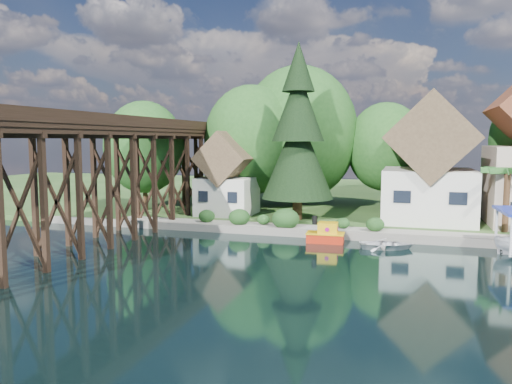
{
  "coord_description": "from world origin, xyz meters",
  "views": [
    {
      "loc": [
        5.26,
        -29.56,
        7.54
      ],
      "look_at": [
        -5.58,
        6.0,
        3.64
      ],
      "focal_mm": 35.0,
      "sensor_mm": 36.0,
      "label": 1
    }
  ],
  "objects_px": {
    "trestle_bridge": "(127,168)",
    "conifer": "(298,135)",
    "shed": "(227,179)",
    "tugboat": "(326,235)",
    "palm_tree": "(508,172)",
    "boat_white_a": "(387,243)",
    "house_left": "(429,168)"
  },
  "relations": [
    {
      "from": "house_left",
      "to": "conifer",
      "type": "xyz_separation_m",
      "value": [
        -10.99,
        -2.62,
        2.81
      ]
    },
    {
      "from": "trestle_bridge",
      "to": "tugboat",
      "type": "xyz_separation_m",
      "value": [
        15.65,
        1.33,
        -4.75
      ]
    },
    {
      "from": "conifer",
      "to": "boat_white_a",
      "type": "relative_size",
      "value": 4.2
    },
    {
      "from": "house_left",
      "to": "tugboat",
      "type": "relative_size",
      "value": 3.9
    },
    {
      "from": "conifer",
      "to": "boat_white_a",
      "type": "xyz_separation_m",
      "value": [
        8.02,
        -7.73,
        -7.57
      ]
    },
    {
      "from": "tugboat",
      "to": "boat_white_a",
      "type": "relative_size",
      "value": 0.77
    },
    {
      "from": "conifer",
      "to": "house_left",
      "type": "bearing_deg",
      "value": 13.42
    },
    {
      "from": "boat_white_a",
      "to": "house_left",
      "type": "bearing_deg",
      "value": -28.39
    },
    {
      "from": "shed",
      "to": "boat_white_a",
      "type": "height_order",
      "value": "shed"
    },
    {
      "from": "palm_tree",
      "to": "boat_white_a",
      "type": "bearing_deg",
      "value": -143.03
    },
    {
      "from": "conifer",
      "to": "tugboat",
      "type": "xyz_separation_m",
      "value": [
        3.64,
        -6.87,
        -7.35
      ]
    },
    {
      "from": "trestle_bridge",
      "to": "conifer",
      "type": "distance_m",
      "value": 14.78
    },
    {
      "from": "boat_white_a",
      "to": "shed",
      "type": "bearing_deg",
      "value": 47.11
    },
    {
      "from": "conifer",
      "to": "palm_tree",
      "type": "height_order",
      "value": "conifer"
    },
    {
      "from": "shed",
      "to": "tugboat",
      "type": "bearing_deg",
      "value": -36.9
    },
    {
      "from": "shed",
      "to": "boat_white_a",
      "type": "xyz_separation_m",
      "value": [
        15.03,
        -8.86,
        -3.45
      ]
    },
    {
      "from": "shed",
      "to": "tugboat",
      "type": "distance_m",
      "value": 13.7
    },
    {
      "from": "shed",
      "to": "tugboat",
      "type": "height_order",
      "value": "shed"
    },
    {
      "from": "shed",
      "to": "conifer",
      "type": "bearing_deg",
      "value": -9.09
    },
    {
      "from": "trestle_bridge",
      "to": "palm_tree",
      "type": "bearing_deg",
      "value": 13.54
    },
    {
      "from": "shed",
      "to": "trestle_bridge",
      "type": "bearing_deg",
      "value": -118.19
    },
    {
      "from": "shed",
      "to": "palm_tree",
      "type": "xyz_separation_m",
      "value": [
        23.53,
        -2.46,
        1.25
      ]
    },
    {
      "from": "boat_white_a",
      "to": "palm_tree",
      "type": "bearing_deg",
      "value": -65.41
    },
    {
      "from": "shed",
      "to": "conifer",
      "type": "distance_m",
      "value": 8.21
    },
    {
      "from": "trestle_bridge",
      "to": "shed",
      "type": "xyz_separation_m",
      "value": [
        5.0,
        9.33,
        -1.52
      ]
    },
    {
      "from": "house_left",
      "to": "boat_white_a",
      "type": "distance_m",
      "value": 11.78
    },
    {
      "from": "house_left",
      "to": "boat_white_a",
      "type": "height_order",
      "value": "house_left"
    },
    {
      "from": "trestle_bridge",
      "to": "conifer",
      "type": "height_order",
      "value": "conifer"
    },
    {
      "from": "house_left",
      "to": "conifer",
      "type": "distance_m",
      "value": 11.64
    },
    {
      "from": "trestle_bridge",
      "to": "palm_tree",
      "type": "distance_m",
      "value": 29.34
    },
    {
      "from": "palm_tree",
      "to": "tugboat",
      "type": "distance_m",
      "value": 14.71
    },
    {
      "from": "shed",
      "to": "conifer",
      "type": "relative_size",
      "value": 0.51
    }
  ]
}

